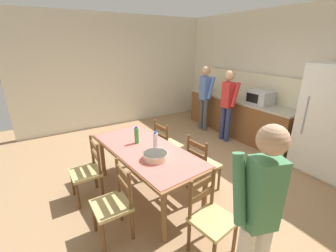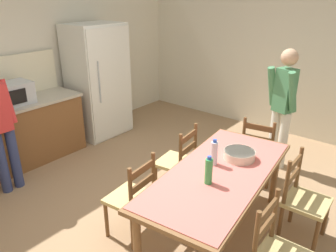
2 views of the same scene
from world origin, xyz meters
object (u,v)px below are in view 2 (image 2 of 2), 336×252
Objects in this scene: microwave at (12,94)px; chair_side_far_left at (133,198)px; bottle_off_centre at (214,153)px; person_at_counter at (0,122)px; chair_head_end at (259,150)px; chair_side_near_right at (303,200)px; chair_side_far_right at (178,162)px; dining_table at (219,178)px; serving_bowl at (239,154)px; person_by_table at (283,103)px; refrigerator at (98,81)px; bottle_near_centre at (209,171)px.

microwave reaches higher than chair_side_far_left.
bottle_off_centre is 2.56m from person_at_counter.
person_at_counter reaches higher than chair_head_end.
microwave is 0.55× the size of chair_side_near_right.
chair_side_far_right is 1.00× the size of chair_side_near_right.
serving_bowl reaches higher than dining_table.
person_by_table is at bearing -0.28° from bottle_off_centre.
bottle_off_centre is 0.93m from chair_side_far_left.
refrigerator reaches higher than chair_side_far_right.
chair_side_far_right is (0.81, -2.24, -0.62)m from microwave.
chair_side_near_right is (1.04, -1.33, 0.00)m from chair_side_far_left.
chair_side_near_right is at bearing -75.13° from microwave.
chair_side_far_right is at bearing -179.37° from chair_side_far_left.
refrigerator reaches higher than serving_bowl.
bottle_off_centre is (0.54, -2.88, -0.18)m from microwave.
bottle_near_centre is at bearing 138.82° from chair_side_near_right.
person_at_counter is (-1.25, 1.72, 0.47)m from chair_side_far_right.
chair_side_far_right is at bearing -144.01° from person_at_counter.
microwave reaches higher than bottle_off_centre.
chair_side_far_left is (-0.07, -2.34, -0.62)m from microwave.
refrigerator is at bearing -0.74° from microwave.
chair_head_end is 0.56× the size of person_at_counter.
chair_head_end is 3.22m from person_at_counter.
bottle_off_centre is 0.17× the size of person_at_counter.
bottle_off_centre reaches higher than chair_side_near_right.
bottle_off_centre is 0.30× the size of chair_side_near_right.
person_by_table is (2.27, -2.89, -0.12)m from microwave.
dining_table is 2.25× the size of chair_side_far_right.
chair_side_far_right and chair_side_far_left have the same top height.
person_at_counter is at bearing -165.32° from refrigerator.
refrigerator is at bearing 77.42° from serving_bowl.
refrigerator is at bearing -4.67° from chair_head_end.
microwave is 3.39m from chair_head_end.
refrigerator reaches higher than person_by_table.
dining_table is 0.37m from serving_bowl.
chair_side_near_right is 0.54× the size of person_by_table.
refrigerator is 1.15× the size of person_at_counter.
dining_table is 0.32m from bottle_near_centre.
chair_side_far_right is 1.68m from person_by_table.
refrigerator is at bearing 71.95° from bottle_off_centre.
chair_head_end is at bearing 157.76° from chair_side_far_left.
serving_bowl is 0.35× the size of chair_side_far_right.
bottle_off_centre is at bearing 151.52° from serving_bowl.
chair_side_far_left is 2.46m from person_by_table.
person_at_counter is (-1.24, 2.51, 0.11)m from serving_bowl.
microwave is 0.24× the size of dining_table.
serving_bowl is at bearing 90.75° from chair_head_end.
microwave is at bearing 103.45° from chair_side_near_right.
person_at_counter reaches higher than chair_side_far_right.
serving_bowl is at bearing 22.69° from person_by_table.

